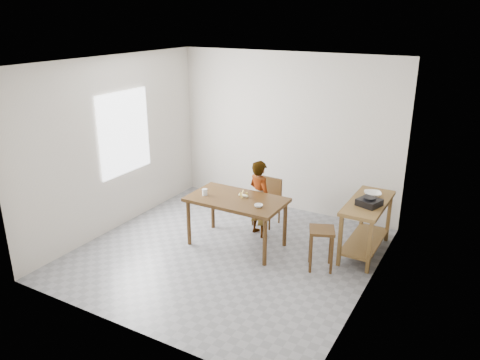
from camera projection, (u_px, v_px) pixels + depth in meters
The scene contains 17 objects.
floor at pixel (226, 254), 6.78m from camera, with size 4.00×4.00×0.04m, color slate.
ceiling at pixel (224, 60), 5.85m from camera, with size 4.00×4.00×0.04m, color white.
wall_back at pixel (287, 133), 7.97m from camera, with size 4.00×0.04×2.70m, color beige.
wall_front at pixel (121, 218), 4.66m from camera, with size 4.00×0.04×2.70m, color beige.
wall_left at pixel (114, 145), 7.25m from camera, with size 0.04×4.00×2.70m, color beige.
wall_right at pixel (375, 191), 5.38m from camera, with size 0.04×4.00×2.70m, color beige.
window_pane at pixel (125, 133), 7.34m from camera, with size 0.02×1.10×1.30m, color white.
dining_table at pixel (237, 222), 6.89m from camera, with size 1.40×0.80×0.75m, color #3F2811, non-canonical shape.
prep_counter at pixel (366, 227), 6.66m from camera, with size 0.50×1.20×0.80m, color brown, non-canonical shape.
child at pixel (260, 198), 7.15m from camera, with size 0.44×0.29×1.21m, color white.
dining_chair at pixel (266, 203), 7.57m from camera, with size 0.37×0.37×0.76m, color #3F2811, non-canonical shape.
stool at pixel (321, 249), 6.28m from camera, with size 0.33×0.33×0.58m, color #3F2811, non-canonical shape.
glass_tumbler at pixel (205, 192), 6.87m from camera, with size 0.08×0.08×0.09m, color silver.
small_bowl at pixel (259, 206), 6.45m from camera, with size 0.12×0.12×0.04m, color white.
banana at pixel (243, 195), 6.80m from camera, with size 0.17×0.12×0.06m, color #F7C755, non-canonical shape.
serving_bowl at pixel (373, 194), 6.70m from camera, with size 0.24×0.24×0.06m, color white.
gas_burner at pixel (369, 202), 6.37m from camera, with size 0.28×0.28×0.09m, color black.
Camera 1 is at (3.13, -5.13, 3.29)m, focal length 35.00 mm.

